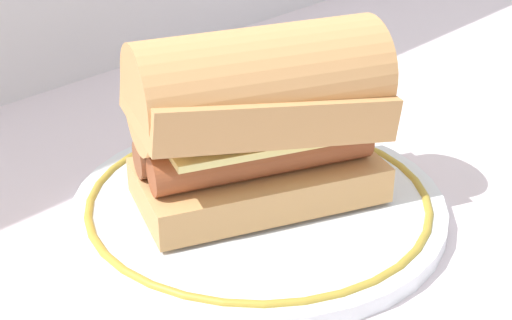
% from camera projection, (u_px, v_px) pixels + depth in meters
% --- Properties ---
extents(ground_plane, '(1.50, 1.50, 0.00)m').
position_uv_depth(ground_plane, '(282.00, 225.00, 0.55)').
color(ground_plane, silver).
extents(plate, '(0.27, 0.27, 0.01)m').
position_uv_depth(plate, '(256.00, 205.00, 0.56)').
color(plate, white).
rests_on(plate, ground_plane).
extents(sausage_sandwich, '(0.19, 0.15, 0.12)m').
position_uv_depth(sausage_sandwich, '(256.00, 116.00, 0.52)').
color(sausage_sandwich, tan).
rests_on(sausage_sandwich, plate).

